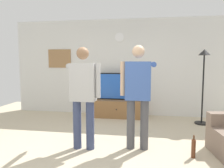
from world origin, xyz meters
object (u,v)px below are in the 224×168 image
television (118,86)px  wall_clock (119,37)px  tv_stand (118,108)px  floor_lamp (204,71)px  person_standing_nearer_lamp (83,92)px  person_standing_nearer_couch (138,91)px  framed_picture (60,59)px  beverage_bottle (193,148)px

television → wall_clock: wall_clock is taller
tv_stand → wall_clock: 1.98m
tv_stand → floor_lamp: size_ratio=0.76×
tv_stand → person_standing_nearer_lamp: person_standing_nearer_lamp is taller
floor_lamp → person_standing_nearer_couch: floor_lamp is taller
television → floor_lamp: size_ratio=0.66×
television → person_standing_nearer_couch: size_ratio=0.67×
wall_clock → person_standing_nearer_couch: wall_clock is taller
wall_clock → television: bearing=-90.0°
framed_picture → tv_stand: bearing=-9.4°
tv_stand → television: television is taller
framed_picture → beverage_bottle: 4.47m
television → person_standing_nearer_lamp: size_ratio=0.68×
wall_clock → beverage_bottle: bearing=-59.9°
framed_picture → person_standing_nearer_couch: (2.42, -2.40, -0.59)m
television → framed_picture: 1.96m
television → framed_picture: size_ratio=1.73×
television → floor_lamp: (2.11, -0.40, 0.45)m
framed_picture → television: bearing=-7.9°
tv_stand → person_standing_nearer_lamp: size_ratio=0.79×
beverage_bottle → framed_picture: bearing=141.5°
tv_stand → person_standing_nearer_lamp: 2.39m
person_standing_nearer_couch → beverage_bottle: size_ratio=4.92×
floor_lamp → framed_picture: bearing=170.6°
person_standing_nearer_couch → tv_stand: bearing=106.7°
person_standing_nearer_couch → framed_picture: bearing=135.2°
television → person_standing_nearer_lamp: person_standing_nearer_lamp is taller
wall_clock → person_standing_nearer_lamp: wall_clock is taller
floor_lamp → person_standing_nearer_couch: bearing=-130.0°
tv_stand → television: (0.00, 0.05, 0.60)m
person_standing_nearer_lamp → beverage_bottle: size_ratio=4.84×
person_standing_nearer_lamp → person_standing_nearer_couch: (0.92, 0.14, 0.02)m
television → beverage_bottle: television is taller
framed_picture → person_standing_nearer_lamp: bearing=-59.5°
person_standing_nearer_couch → beverage_bottle: person_standing_nearer_couch is taller
framed_picture → person_standing_nearer_lamp: framed_picture is taller
wall_clock → beverage_bottle: size_ratio=0.67×
tv_stand → framed_picture: framed_picture is taller
tv_stand → framed_picture: bearing=170.6°
person_standing_nearer_lamp → beverage_bottle: person_standing_nearer_lamp is taller
floor_lamp → beverage_bottle: bearing=-106.6°
wall_clock → beverage_bottle: 3.66m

